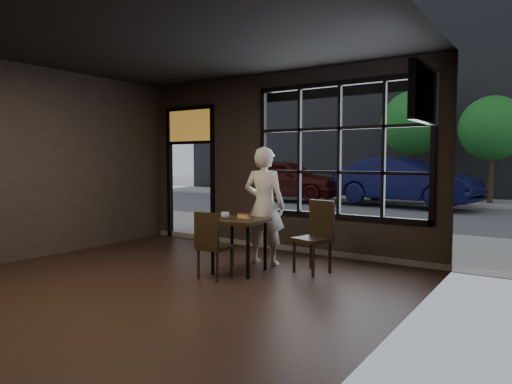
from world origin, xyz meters
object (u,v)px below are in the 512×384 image
Objects in this scene: navy_car at (404,181)px; cafe_table at (239,245)px; chair_near at (215,245)px; man at (264,206)px.

cafe_table is at bearing -167.62° from navy_car.
man reaches higher than chair_near.
cafe_table is at bearing 79.32° from man.
navy_car is (-0.64, 10.64, 0.52)m from cafe_table.
chair_near is 0.51× the size of man.
navy_car is at bearing -95.41° from man.
chair_near is 1.20m from man.
chair_near is at bearing -107.83° from cafe_table.
man is (0.10, 1.11, 0.45)m from chair_near.
man is at bearing 80.84° from cafe_table.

